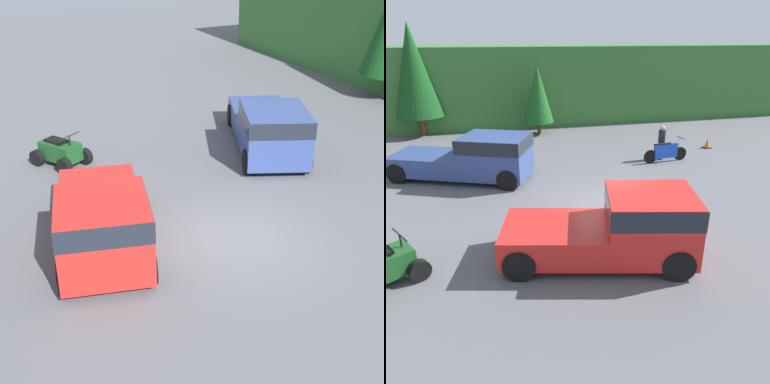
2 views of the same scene
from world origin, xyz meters
The scene contains 4 objects.
ground_plane centered at (0.00, 0.00, 0.00)m, with size 80.00×80.00×0.00m, color #5B5B60.
pickup_truck_red centered at (-0.83, -3.27, 1.02)m, with size 5.49×3.35×1.95m.
pickup_truck_second centered at (-4.63, 4.13, 1.02)m, with size 6.29×4.30×1.95m.
quad_atv centered at (-6.87, -2.91, 0.46)m, with size 2.23×2.00×1.19m.
Camera 1 is at (10.47, -6.26, 7.65)m, focal length 50.00 mm.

